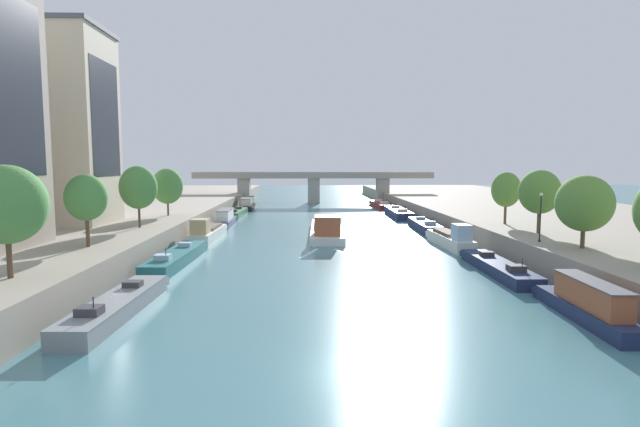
# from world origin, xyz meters

# --- Properties ---
(ground_plane) EXTENTS (400.00, 400.00, 0.00)m
(ground_plane) POSITION_xyz_m (0.00, 0.00, 0.00)
(ground_plane) COLOR teal
(quay_left) EXTENTS (36.00, 170.00, 2.59)m
(quay_left) POSITION_xyz_m (-34.76, 55.00, 1.29)
(quay_left) COLOR gray
(quay_left) RESTS_ON ground
(quay_right) EXTENTS (36.00, 170.00, 2.59)m
(quay_right) POSITION_xyz_m (34.76, 55.00, 1.29)
(quay_right) COLOR gray
(quay_right) RESTS_ON ground
(barge_midriver) EXTENTS (4.88, 21.56, 3.24)m
(barge_midriver) POSITION_xyz_m (0.55, 43.56, 0.92)
(barge_midriver) COLOR silver
(barge_midriver) RESTS_ON ground
(wake_behind_barge) EXTENTS (5.60, 5.99, 0.03)m
(wake_behind_barge) POSITION_xyz_m (-0.11, 30.25, 0.01)
(wake_behind_barge) COLOR silver
(wake_behind_barge) RESTS_ON ground
(moored_boat_left_upstream) EXTENTS (2.87, 13.75, 2.23)m
(moored_boat_left_upstream) POSITION_xyz_m (-14.27, 9.27, 0.59)
(moored_boat_left_upstream) COLOR gray
(moored_boat_left_upstream) RESTS_ON ground
(moored_boat_left_near) EXTENTS (3.00, 15.34, 2.26)m
(moored_boat_left_near) POSITION_xyz_m (-14.60, 25.46, 0.61)
(moored_boat_left_near) COLOR #23666B
(moored_boat_left_near) RESTS_ON ground
(moored_boat_left_lone) EXTENTS (2.96, 13.20, 2.94)m
(moored_boat_left_lone) POSITION_xyz_m (-14.72, 41.25, 0.89)
(moored_boat_left_lone) COLOR silver
(moored_boat_left_lone) RESTS_ON ground
(moored_boat_left_second) EXTENTS (2.38, 11.45, 2.55)m
(moored_boat_left_second) POSITION_xyz_m (-14.52, 54.89, 1.06)
(moored_boat_left_second) COLOR #1E284C
(moored_boat_left_second) RESTS_ON ground
(moored_boat_left_downstream) EXTENTS (2.71, 13.75, 2.24)m
(moored_boat_left_downstream) POSITION_xyz_m (-14.62, 68.51, 0.60)
(moored_boat_left_downstream) COLOR #235633
(moored_boat_left_downstream) RESTS_ON ground
(moored_boat_left_far) EXTENTS (2.98, 14.77, 2.48)m
(moored_boat_left_far) POSITION_xyz_m (-14.28, 83.90, 1.04)
(moored_boat_left_far) COLOR black
(moored_boat_left_far) RESTS_ON ground
(moored_boat_right_far) EXTENTS (2.09, 10.98, 2.59)m
(moored_boat_right_far) POSITION_xyz_m (14.54, 6.94, 1.08)
(moored_boat_right_far) COLOR #1E284C
(moored_boat_right_far) RESTS_ON ground
(moored_boat_right_upstream) EXTENTS (2.51, 14.08, 2.11)m
(moored_boat_right_upstream) POSITION_xyz_m (14.35, 20.37, 0.53)
(moored_boat_right_upstream) COLOR #1E284C
(moored_boat_right_upstream) RESTS_ON ground
(moored_boat_right_lone) EXTENTS (2.61, 12.04, 3.03)m
(moored_boat_right_lone) POSITION_xyz_m (14.26, 33.94, 0.95)
(moored_boat_right_lone) COLOR silver
(moored_boat_right_lone) RESTS_ON ground
(moored_boat_right_end) EXTENTS (3.05, 13.91, 2.32)m
(moored_boat_right_end) POSITION_xyz_m (14.87, 48.95, 0.64)
(moored_boat_right_end) COLOR #1E284C
(moored_boat_right_end) RESTS_ON ground
(moored_boat_right_midway) EXTENTS (3.31, 16.15, 2.42)m
(moored_boat_right_midway) POSITION_xyz_m (14.54, 67.02, 0.68)
(moored_boat_right_midway) COLOR #1E284C
(moored_boat_right_midway) RESTS_ON ground
(moored_boat_right_near) EXTENTS (3.16, 16.14, 2.24)m
(moored_boat_right_near) POSITION_xyz_m (14.38, 86.18, 0.59)
(moored_boat_right_near) COLOR maroon
(moored_boat_right_near) RESTS_ON ground
(tree_left_third) EXTENTS (4.64, 4.64, 6.84)m
(tree_left_third) POSITION_xyz_m (-20.29, 8.43, 7.04)
(tree_left_third) COLOR brown
(tree_left_third) RESTS_ON quay_left
(tree_left_distant) EXTENTS (3.39, 3.39, 6.03)m
(tree_left_distant) POSITION_xyz_m (-20.48, 19.85, 6.69)
(tree_left_distant) COLOR brown
(tree_left_distant) RESTS_ON quay_left
(tree_left_second) EXTENTS (3.98, 3.98, 6.67)m
(tree_left_second) POSITION_xyz_m (-20.31, 32.46, 6.94)
(tree_left_second) COLOR brown
(tree_left_second) RESTS_ON quay_left
(tree_left_past_mid) EXTENTS (4.05, 4.05, 6.27)m
(tree_left_past_mid) POSITION_xyz_m (-20.60, 45.10, 6.50)
(tree_left_past_mid) COLOR brown
(tree_left_past_mid) RESTS_ON quay_left
(tree_right_midway) EXTENTS (4.48, 4.48, 5.98)m
(tree_right_midway) POSITION_xyz_m (20.27, 17.72, 6.27)
(tree_right_midway) COLOR brown
(tree_right_midway) RESTS_ON quay_right
(tree_right_end_of_row) EXTENTS (4.01, 4.01, 6.31)m
(tree_right_end_of_row) POSITION_xyz_m (20.82, 26.59, 6.71)
(tree_right_end_of_row) COLOR brown
(tree_right_end_of_row) RESTS_ON quay_right
(tree_right_past_mid) EXTENTS (3.27, 3.27, 5.96)m
(tree_right_past_mid) POSITION_xyz_m (20.65, 34.36, 6.53)
(tree_right_past_mid) COLOR brown
(tree_right_past_mid) RESTS_ON quay_right
(lamppost_right_bank) EXTENTS (0.28, 0.28, 4.34)m
(lamppost_right_bank) POSITION_xyz_m (18.36, 21.15, 4.98)
(lamppost_right_bank) COLOR black
(lamppost_right_bank) RESTS_ON quay_right
(building_left_middle) EXTENTS (13.72, 10.06, 22.27)m
(building_left_middle) POSITION_xyz_m (-31.76, 36.72, 13.74)
(building_left_middle) COLOR beige
(building_left_middle) RESTS_ON quay_left
(bridge_far) EXTENTS (57.52, 4.40, 7.51)m
(bridge_far) POSITION_xyz_m (0.00, 98.66, 4.73)
(bridge_far) COLOR gray
(bridge_far) RESTS_ON ground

